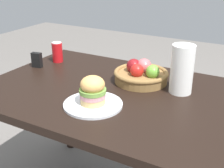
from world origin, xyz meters
The scene contains 7 objects.
dining_table centered at (0.00, 0.00, 0.65)m, with size 1.40×0.90×0.75m.
plate centered at (-0.04, -0.19, 0.76)m, with size 0.27×0.27×0.01m, color white.
sandwich centered at (-0.04, -0.19, 0.83)m, with size 0.12×0.12×0.13m.
soda_can centered at (-0.56, 0.22, 0.81)m, with size 0.07×0.07×0.13m.
fruit_basket centered at (0.04, 0.17, 0.79)m, with size 0.29×0.29×0.12m.
paper_towel_roll centered at (0.26, 0.14, 0.87)m, with size 0.11×0.11×0.24m, color white.
napkin_holder centered at (-0.61, 0.08, 0.80)m, with size 0.06×0.03×0.09m, color black.
Camera 1 is at (0.62, -1.20, 1.37)m, focal length 47.99 mm.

